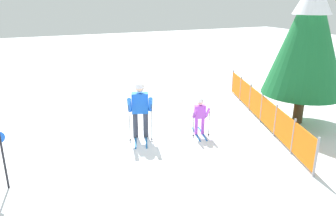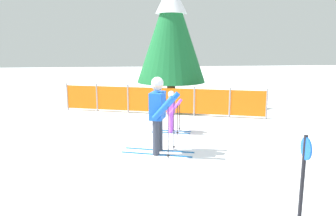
# 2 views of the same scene
# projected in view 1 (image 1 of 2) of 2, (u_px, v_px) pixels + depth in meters

# --- Properties ---
(ground_plane) EXTENTS (60.00, 60.00, 0.00)m
(ground_plane) POSITION_uv_depth(u_px,v_px,m) (142.00, 135.00, 10.50)
(ground_plane) COLOR white
(skier_adult) EXTENTS (1.72, 0.96, 1.80)m
(skier_adult) POSITION_uv_depth(u_px,v_px,m) (140.00, 105.00, 9.96)
(skier_adult) COLOR #1966B2
(skier_adult) RESTS_ON ground_plane
(skier_child) EXTENTS (1.17, 0.61, 1.22)m
(skier_child) POSITION_uv_depth(u_px,v_px,m) (200.00, 114.00, 10.30)
(skier_child) COLOR #1966B2
(skier_child) RESTS_ON ground_plane
(safety_fence) EXTENTS (7.09, 2.49, 1.06)m
(safety_fence) POSITION_uv_depth(u_px,v_px,m) (262.00, 108.00, 11.41)
(safety_fence) COLOR gray
(safety_fence) RESTS_ON ground_plane
(conifer_far) EXTENTS (2.67, 2.67, 4.96)m
(conifer_far) POSITION_uv_depth(u_px,v_px,m) (309.00, 34.00, 10.57)
(conifer_far) COLOR #4C3823
(conifer_far) RESTS_ON ground_plane
(trail_marker) EXTENTS (0.05, 0.28, 1.44)m
(trail_marker) POSITION_uv_depth(u_px,v_px,m) (2.00, 153.00, 7.30)
(trail_marker) COLOR black
(trail_marker) RESTS_ON ground_plane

